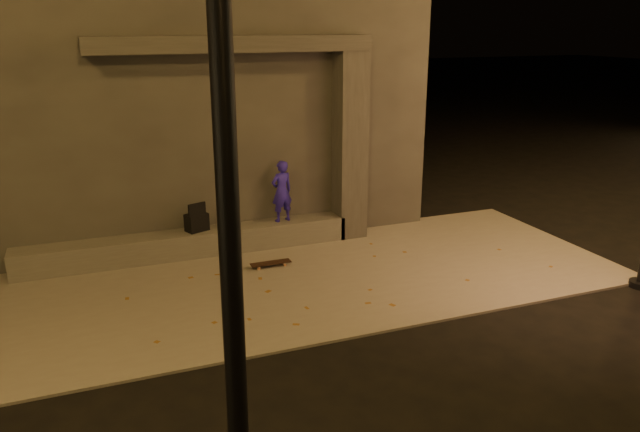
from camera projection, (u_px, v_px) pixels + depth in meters
name	position (u px, v px, depth m)	size (l,w,h in m)	color
ground	(345.00, 333.00, 8.67)	(120.00, 120.00, 0.00)	black
sidewalk	(298.00, 279.00, 10.44)	(11.00, 4.40, 0.04)	slate
building	(183.00, 97.00, 13.32)	(9.00, 5.10, 5.22)	#383533
ledge	(189.00, 243.00, 11.40)	(6.00, 0.55, 0.45)	#55544D
column	(350.00, 146.00, 12.04)	(0.55, 0.55, 3.60)	#383533
canopy	(234.00, 44.00, 10.75)	(5.00, 0.70, 0.28)	#383533
skateboarder	(282.00, 191.00, 11.79)	(0.43, 0.28, 1.18)	#281BB4
backpack	(197.00, 221.00, 11.34)	(0.45, 0.38, 0.55)	black
skateboard	(271.00, 263.00, 10.90)	(0.71, 0.19, 0.08)	black
street_lamp_4	(223.00, 104.00, 3.52)	(0.36, 0.36, 6.45)	black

